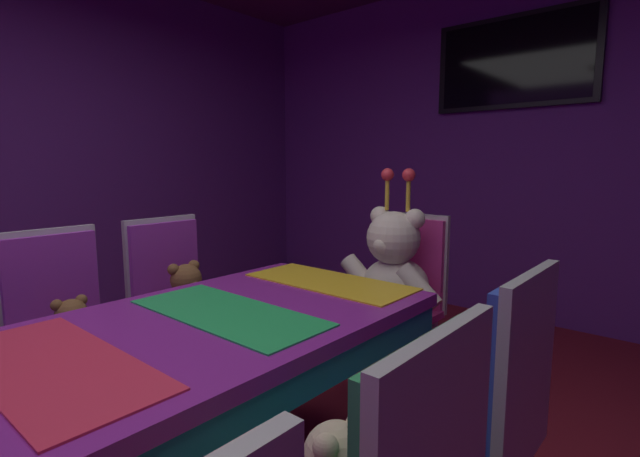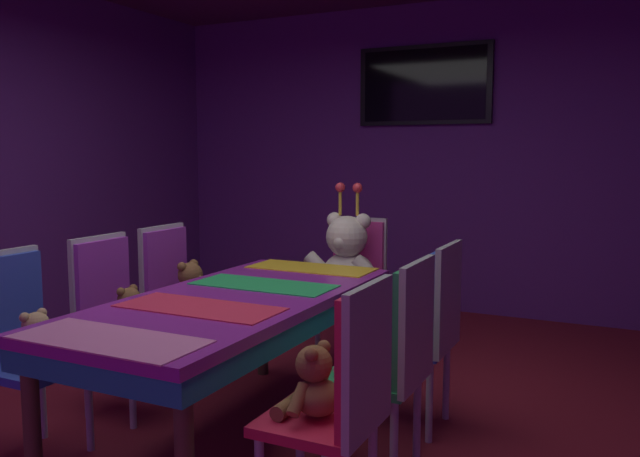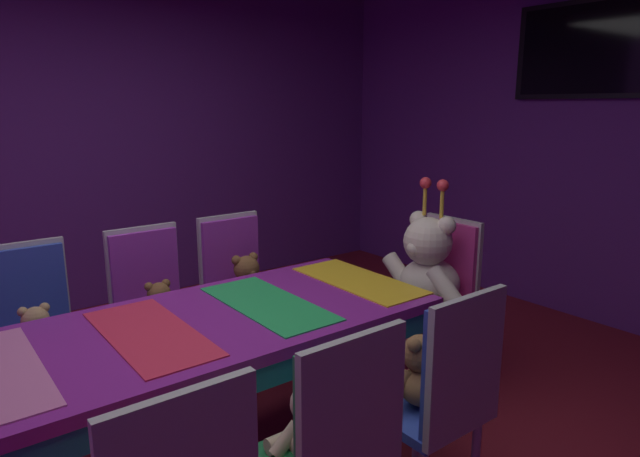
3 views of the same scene
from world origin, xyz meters
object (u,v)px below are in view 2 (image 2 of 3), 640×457
object	(u,v)px
teddy_right_0	(313,385)
chair_right_1	(399,347)
teddy_left_2	(191,290)
throne_chair	(355,273)
teddy_left_0	(37,342)
king_teddy_bear	(346,261)
chair_right_0	(348,387)
teddy_right_2	(406,316)
chair_left_2	(173,287)
chair_left_0	(16,332)
wall_tv	(424,85)
chair_right_2	(433,318)
banquet_table	(234,313)
teddy_right_1	(369,346)
teddy_left_1	(130,313)
chair_left_1	(111,305)

from	to	relation	value
teddy_right_0	chair_right_1	bearing A→B (deg)	-105.57
teddy_left_2	throne_chair	distance (m)	1.19
teddy_left_0	throne_chair	distance (m)	2.24
teddy_right_0	king_teddy_bear	size ratio (longest dim) A/B	0.38
teddy_left_0	teddy_left_2	size ratio (longest dim) A/B	0.82
chair_right_0	teddy_left_0	bearing A→B (deg)	1.03
teddy_right_2	chair_left_2	bearing A→B (deg)	-1.11
chair_left_0	teddy_right_2	bearing A→B (deg)	35.98
chair_right_0	king_teddy_bear	size ratio (longest dim) A/B	1.26
teddy_right_0	wall_tv	size ratio (longest dim) A/B	0.24
throne_chair	teddy_left_0	bearing A→B (deg)	-18.45
chair_left_0	teddy_right_0	xyz separation A→B (m)	(1.57, 0.03, -0.02)
wall_tv	throne_chair	bearing A→B (deg)	-90.00
chair_right_2	throne_chair	xyz separation A→B (m)	(-0.85, 0.99, 0.00)
teddy_left_0	teddy_right_2	bearing A→B (deg)	38.61
teddy_right_0	chair_right_0	bearing A→B (deg)	-180.00
chair_left_0	teddy_right_2	distance (m)	1.93
teddy_left_0	wall_tv	distance (m)	4.04
banquet_table	teddy_right_1	size ratio (longest dim) A/B	6.69
teddy_right_1	teddy_right_2	world-z (taller)	teddy_right_2
chair_right_1	teddy_left_1	bearing A→B (deg)	-1.36
teddy_left_0	teddy_left_1	size ratio (longest dim) A/B	0.99
teddy_right_0	throne_chair	size ratio (longest dim) A/B	0.30
teddy_right_1	teddy_left_0	bearing A→B (deg)	21.80
chair_left_2	teddy_right_2	bearing A→B (deg)	-1.11
teddy_right_0	wall_tv	world-z (taller)	wall_tv
chair_left_0	chair_left_2	bearing A→B (deg)	90.09
teddy_left_2	banquet_table	bearing A→B (deg)	-39.48
chair_left_2	teddy_right_0	world-z (taller)	chair_left_2
chair_right_0	wall_tv	size ratio (longest dim) A/B	0.81
king_teddy_bear	teddy_left_2	bearing A→B (deg)	-41.52
teddy_right_0	king_teddy_bear	world-z (taller)	king_teddy_bear
king_teddy_bear	wall_tv	size ratio (longest dim) A/B	0.64
chair_left_2	teddy_right_0	bearing A→B (deg)	-35.90
teddy_left_0	chair_right_1	bearing A→B (deg)	19.98
teddy_left_1	chair_right_0	distance (m)	1.66
chair_right_2	chair_left_1	bearing A→B (deg)	17.13
teddy_right_1	wall_tv	distance (m)	3.52
chair_left_2	wall_tv	bearing A→B (deg)	71.35
teddy_right_2	wall_tv	world-z (taller)	wall_tv
throne_chair	king_teddy_bear	world-z (taller)	king_teddy_bear
teddy_left_1	teddy_right_2	bearing A→B (deg)	20.36
banquet_table	chair_left_0	world-z (taller)	chair_left_0
teddy_left_2	wall_tv	size ratio (longest dim) A/B	0.27
teddy_left_2	chair_right_2	distance (m)	1.56
chair_left_1	teddy_right_1	size ratio (longest dim) A/B	3.26
chair_right_2	king_teddy_bear	world-z (taller)	king_teddy_bear
chair_left_2	throne_chair	xyz separation A→B (m)	(0.85, 0.96, 0.00)
chair_right_2	wall_tv	distance (m)	3.06
teddy_right_1	teddy_right_2	xyz separation A→B (m)	(-0.01, 0.56, 0.01)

